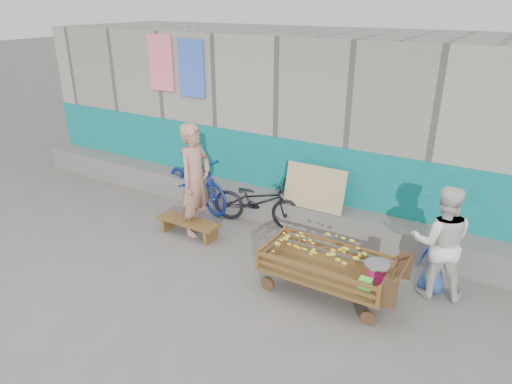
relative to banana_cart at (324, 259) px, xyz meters
The scene contains 9 objects.
ground 1.44m from the banana_cart, 144.64° to the right, with size 80.00×80.00×0.00m, color #5D5A56.
building_wall 3.58m from the banana_cart, 108.57° to the left, with size 12.00×3.50×3.00m.
banana_cart is the anchor object (origin of this frame).
bench 2.53m from the banana_cart, behind, with size 1.07×0.32×0.27m.
vendor_man 2.52m from the banana_cart, 167.66° to the left, with size 0.66×0.43×1.81m, color #A97460.
woman 1.45m from the banana_cart, 30.67° to the left, with size 0.73×0.57×1.50m, color silver.
child 1.42m from the banana_cart, 32.95° to the left, with size 0.42×0.27×0.86m, color #2A5196.
bicycle_dark 2.15m from the banana_cart, 143.74° to the left, with size 0.55×1.59×0.83m, color black.
bicycle_blue 3.28m from the banana_cart, 157.17° to the left, with size 0.47×1.67×1.00m, color navy.
Camera 1 is at (2.90, -3.92, 3.53)m, focal length 32.00 mm.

